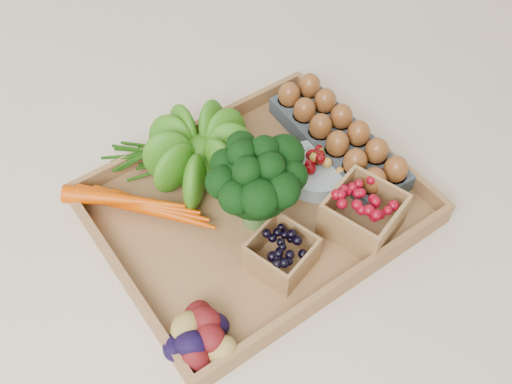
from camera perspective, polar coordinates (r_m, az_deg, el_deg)
ground at (r=1.06m, az=0.00°, el=-2.01°), size 4.00×4.00×0.00m
tray at (r=1.06m, az=0.00°, el=-1.77°), size 0.55×0.45×0.01m
carrots at (r=1.04m, az=-11.68°, el=-1.19°), size 0.23×0.16×0.05m
lettuce at (r=1.05m, az=-5.67°, el=4.40°), size 0.14×0.14×0.14m
broccoli at (r=0.98m, az=0.01°, el=-0.44°), size 0.17×0.17×0.13m
cherry_bowl at (r=1.09m, az=6.11°, el=2.13°), size 0.13×0.13×0.03m
egg_carton at (r=1.14m, az=8.15°, el=4.98°), size 0.13×0.33×0.04m
potatoes at (r=0.89m, az=-5.79°, el=-13.69°), size 0.14×0.14×0.08m
punnet_blackberry at (r=0.96m, az=2.56°, el=-6.15°), size 0.12×0.12×0.07m
punnet_raspberry at (r=1.01m, az=10.66°, el=-2.16°), size 0.15×0.15×0.08m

